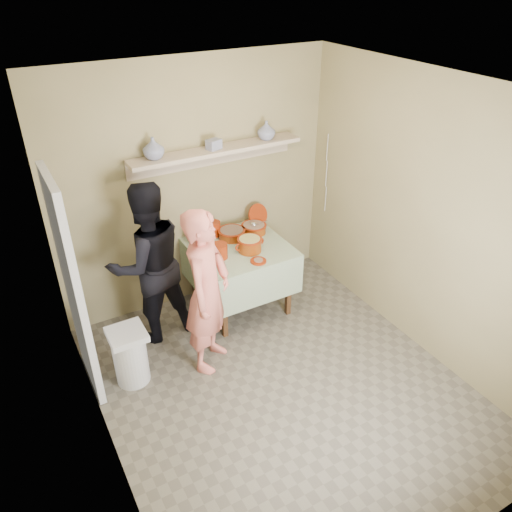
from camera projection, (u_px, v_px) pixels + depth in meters
ground at (282, 387)px, 4.51m from camera, size 3.50×3.50×0.00m
tile_panel at (73, 290)px, 4.09m from camera, size 0.06×0.70×2.00m
plate_stack_a at (198, 234)px, 5.17m from camera, size 0.17×0.17×0.22m
plate_stack_b at (214, 229)px, 5.34m from camera, size 0.14×0.14×0.16m
bowl_stack at (220, 251)px, 4.94m from camera, size 0.15×0.15×0.15m
empty_bowl at (205, 248)px, 5.09m from camera, size 0.17×0.17×0.05m
propped_lid at (258, 215)px, 5.53m from camera, size 0.27×0.15×0.24m
vase_right at (266, 130)px, 5.10m from camera, size 0.22×0.22×0.19m
vase_left at (153, 148)px, 4.60m from camera, size 0.28×0.28×0.21m
ceramic_box at (214, 144)px, 4.86m from camera, size 0.16×0.13×0.10m
person_cook at (207, 292)px, 4.41m from camera, size 0.68×0.68×1.60m
person_helper at (148, 264)px, 4.76m from camera, size 0.85×0.69×1.66m
room_shell at (288, 230)px, 3.68m from camera, size 3.04×3.54×2.62m
serving_table at (240, 256)px, 5.24m from camera, size 0.97×0.97×0.76m
cazuela_meat_a at (232, 233)px, 5.30m from camera, size 0.30×0.30×0.10m
cazuela_meat_b at (254, 228)px, 5.40m from camera, size 0.28×0.28×0.10m
ladle at (254, 225)px, 5.35m from camera, size 0.08×0.26×0.19m
cazuela_rice at (250, 244)px, 5.05m from camera, size 0.33×0.25×0.14m
front_plate at (258, 261)px, 4.91m from camera, size 0.16×0.16×0.03m
wall_shelf at (216, 152)px, 4.96m from camera, size 1.80×0.25×0.21m
trash_bin at (130, 356)px, 4.45m from camera, size 0.32×0.32×0.56m
electrical_cord at (326, 174)px, 5.59m from camera, size 0.01×0.05×0.90m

